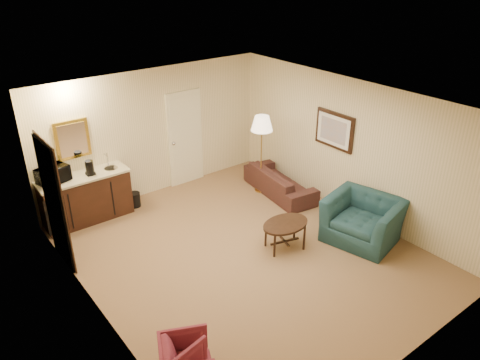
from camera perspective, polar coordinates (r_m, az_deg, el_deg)
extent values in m
plane|color=#906B49|center=(8.02, 0.67, -8.95)|extent=(6.00, 6.00, 0.00)
cube|color=#F9E4BA|center=(9.68, -10.43, 5.70)|extent=(5.00, 0.02, 2.60)
cube|color=#F9E4BA|center=(6.31, -17.51, -6.85)|extent=(0.02, 6.00, 2.60)
cube|color=#F9E4BA|center=(8.98, 13.34, 3.79)|extent=(0.02, 6.00, 2.60)
cube|color=white|center=(6.86, 0.78, 9.12)|extent=(5.00, 6.00, 0.02)
cube|color=#F5EFC9|center=(10.07, -6.72, 5.09)|extent=(0.82, 0.06, 2.05)
cube|color=black|center=(7.87, -21.66, -2.76)|extent=(0.06, 0.98, 2.10)
cube|color=gold|center=(9.00, -19.76, 4.67)|extent=(0.62, 0.04, 0.72)
cube|color=black|center=(9.10, 11.42, 5.97)|extent=(0.06, 0.90, 0.70)
cube|color=#331910|center=(9.21, -18.22, -2.07)|extent=(1.64, 0.58, 0.92)
imported|color=black|center=(9.79, 4.91, 0.28)|extent=(0.77, 1.87, 0.71)
imported|color=#1B3A44|center=(8.39, 14.85, -3.91)|extent=(1.06, 1.37, 1.06)
imported|color=maroon|center=(5.89, -6.55, -20.93)|extent=(0.76, 0.78, 0.62)
cube|color=black|center=(8.06, 5.50, -6.74)|extent=(0.98, 0.79, 0.50)
cube|color=#B58D3C|center=(9.67, 2.60, 3.13)|extent=(0.56, 0.56, 1.67)
cylinder|color=black|center=(9.58, -12.73, -2.35)|extent=(0.31, 0.31, 0.29)
imported|color=black|center=(8.86, -21.88, 0.78)|extent=(0.58, 0.43, 0.35)
cylinder|color=black|center=(8.94, -17.86, 1.42)|extent=(0.16, 0.16, 0.28)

